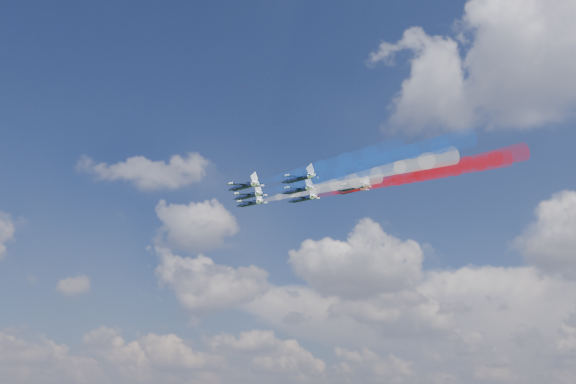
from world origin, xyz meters
The scene contains 16 objects.
jet_lead centered at (-23.47, 0.02, 170.93)m, with size 10.00×12.51×3.33m, color black, non-canonical shape.
trail_lead centered at (2.73, -5.54, 168.35)m, with size 4.17×42.77×4.17m, color white, non-canonical shape.
jet_inner_left centered at (-14.80, -11.21, 168.48)m, with size 10.00×12.51×3.33m, color black, non-canonical shape.
trail_inner_left centered at (11.40, -16.78, 165.90)m, with size 4.17×42.77×4.17m, color blue, non-canonical shape.
jet_inner_right centered at (-8.90, 5.59, 170.94)m, with size 10.00×12.51×3.33m, color black, non-canonical shape.
trail_inner_right centered at (17.30, 0.03, 168.36)m, with size 4.17×42.77×4.17m, color red, non-canonical shape.
jet_outer_left centered at (-5.58, -24.07, 165.65)m, with size 10.00×12.51×3.33m, color black, non-canonical shape.
trail_outer_left centered at (20.62, -29.63, 163.07)m, with size 4.17×42.77×4.17m, color blue, non-canonical shape.
jet_center_third centered at (-1.64, -6.91, 168.62)m, with size 10.00×12.51×3.33m, color black, non-canonical shape.
trail_center_third centered at (24.56, -12.48, 166.04)m, with size 4.17×42.77×4.17m, color white, non-canonical shape.
jet_outer_right centered at (3.81, 11.30, 172.51)m, with size 10.00×12.51×3.33m, color black, non-canonical shape.
trail_outer_right centered at (30.01, 5.74, 169.94)m, with size 4.17×42.77×4.17m, color red, non-canonical shape.
jet_rear_left centered at (6.31, -17.73, 166.97)m, with size 10.00×12.51×3.33m, color black, non-canonical shape.
trail_rear_left centered at (32.51, -23.30, 164.39)m, with size 4.17×42.77×4.17m, color blue, non-canonical shape.
jet_rear_right centered at (10.71, 0.63, 169.00)m, with size 10.00×12.51×3.33m, color black, non-canonical shape.
trail_rear_right centered at (36.91, -4.94, 166.43)m, with size 4.17×42.77×4.17m, color red, non-canonical shape.
Camera 1 is at (96.40, -144.78, 110.69)m, focal length 42.99 mm.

